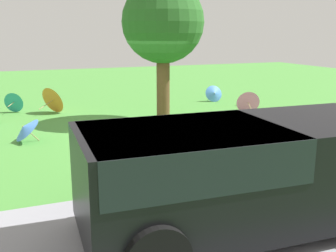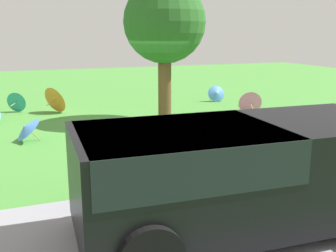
% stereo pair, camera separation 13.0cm
% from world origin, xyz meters
% --- Properties ---
extents(ground, '(40.00, 40.00, 0.00)m').
position_xyz_m(ground, '(0.00, 0.00, 0.00)').
color(ground, '#478C38').
extents(road_strip, '(40.00, 3.66, 0.01)m').
position_xyz_m(road_strip, '(0.00, 6.39, 0.00)').
color(road_strip, gray).
rests_on(road_strip, ground).
extents(van_dark, '(4.69, 2.31, 1.53)m').
position_xyz_m(van_dark, '(0.86, 6.41, 0.91)').
color(van_dark, black).
rests_on(van_dark, ground).
extents(park_bench, '(1.63, 0.59, 0.90)m').
position_xyz_m(park_bench, '(-0.82, 2.79, 0.47)').
color(park_bench, maroon).
rests_on(park_bench, ground).
extents(shade_tree, '(2.52, 2.52, 4.30)m').
position_xyz_m(shade_tree, '(-0.88, -0.78, 3.00)').
color(shade_tree, brown).
rests_on(shade_tree, ground).
extents(parasol_teal_0, '(0.73, 0.70, 0.71)m').
position_xyz_m(parasol_teal_0, '(3.50, -3.90, 0.36)').
color(parasol_teal_0, tan).
rests_on(parasol_teal_0, ground).
extents(parasol_orange_0, '(1.03, 1.05, 0.95)m').
position_xyz_m(parasol_orange_0, '(2.21, -3.26, 0.47)').
color(parasol_orange_0, tan).
rests_on(parasol_orange_0, ground).
extents(parasol_blue_0, '(0.73, 0.73, 0.67)m').
position_xyz_m(parasol_blue_0, '(-4.03, -3.18, 0.34)').
color(parasol_blue_0, tan).
rests_on(parasol_blue_0, ground).
extents(parasol_blue_2, '(0.75, 0.82, 0.67)m').
position_xyz_m(parasol_blue_2, '(3.36, 0.43, 0.36)').
color(parasol_blue_2, tan).
rests_on(parasol_blue_2, ground).
extents(parasol_pink_2, '(0.85, 0.85, 0.80)m').
position_xyz_m(parasol_pink_2, '(-3.95, -0.62, 0.40)').
color(parasol_pink_2, tan).
rests_on(parasol_pink_2, ground).
extents(parasol_red_3, '(0.60, 0.57, 0.57)m').
position_xyz_m(parasol_red_3, '(-4.86, -2.07, 0.28)').
color(parasol_red_3, tan).
rests_on(parasol_red_3, ground).
extents(parasol_pink_3, '(0.70, 0.67, 0.54)m').
position_xyz_m(parasol_pink_3, '(-4.66, 2.53, 0.27)').
color(parasol_pink_3, tan).
rests_on(parasol_pink_3, ground).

